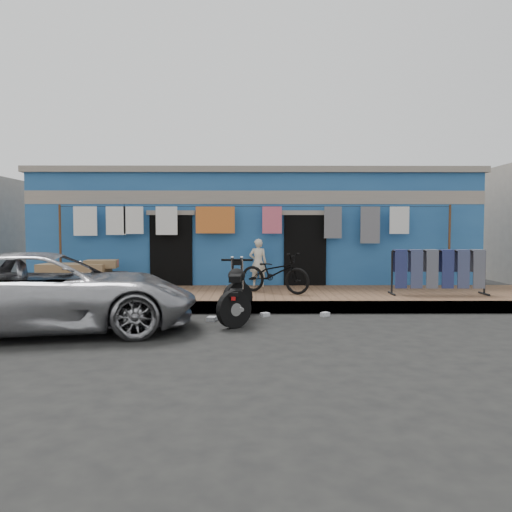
# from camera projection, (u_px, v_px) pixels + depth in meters

# --- Properties ---
(ground) EXTENTS (80.00, 80.00, 0.00)m
(ground) POSITION_uv_depth(u_px,v_px,m) (257.00, 328.00, 8.62)
(ground) COLOR black
(ground) RESTS_ON ground
(sidewalk) EXTENTS (28.00, 3.00, 0.25)m
(sidewalk) POSITION_uv_depth(u_px,v_px,m) (256.00, 298.00, 11.61)
(sidewalk) COLOR brown
(sidewalk) RESTS_ON ground
(curb) EXTENTS (28.00, 0.10, 0.25)m
(curb) POSITION_uv_depth(u_px,v_px,m) (256.00, 307.00, 10.16)
(curb) COLOR gray
(curb) RESTS_ON ground
(building) EXTENTS (12.20, 5.20, 3.36)m
(building) POSITION_uv_depth(u_px,v_px,m) (255.00, 230.00, 15.51)
(building) COLOR #245593
(building) RESTS_ON ground
(clothesline) EXTENTS (10.06, 0.06, 2.10)m
(clothesline) POSITION_uv_depth(u_px,v_px,m) (235.00, 225.00, 12.77)
(clothesline) COLOR brown
(clothesline) RESTS_ON sidewalk
(car) EXTENTS (5.26, 3.22, 1.38)m
(car) POSITION_uv_depth(u_px,v_px,m) (51.00, 291.00, 8.27)
(car) COLOR #ACACB1
(car) RESTS_ON ground
(seated_person) EXTENTS (0.45, 0.30, 1.23)m
(seated_person) POSITION_uv_depth(u_px,v_px,m) (258.00, 263.00, 12.76)
(seated_person) COLOR beige
(seated_person) RESTS_ON sidewalk
(bicycle) EXTENTS (1.83, 1.44, 1.14)m
(bicycle) POSITION_uv_depth(u_px,v_px,m) (275.00, 268.00, 11.48)
(bicycle) COLOR black
(bicycle) RESTS_ON sidewalk
(motorcycle) EXTENTS (0.68, 1.77, 1.13)m
(motorcycle) POSITION_uv_depth(u_px,v_px,m) (236.00, 291.00, 9.31)
(motorcycle) COLOR black
(motorcycle) RESTS_ON ground
(charpoy) EXTENTS (2.08, 1.05, 0.69)m
(charpoy) POSITION_uv_depth(u_px,v_px,m) (83.00, 275.00, 12.15)
(charpoy) COLOR brown
(charpoy) RESTS_ON sidewalk
(jeans_rack) EXTENTS (2.20, 0.53, 1.05)m
(jeans_rack) POSITION_uv_depth(u_px,v_px,m) (438.00, 271.00, 11.18)
(jeans_rack) COLOR black
(jeans_rack) RESTS_ON sidewalk
(litter_a) EXTENTS (0.20, 0.19, 0.07)m
(litter_a) POSITION_uv_depth(u_px,v_px,m) (265.00, 314.00, 9.82)
(litter_a) COLOR silver
(litter_a) RESTS_ON ground
(litter_b) EXTENTS (0.20, 0.20, 0.08)m
(litter_b) POSITION_uv_depth(u_px,v_px,m) (325.00, 314.00, 9.81)
(litter_b) COLOR silver
(litter_b) RESTS_ON ground
(litter_c) EXTENTS (0.20, 0.23, 0.08)m
(litter_c) POSITION_uv_depth(u_px,v_px,m) (212.00, 319.00, 9.33)
(litter_c) COLOR silver
(litter_c) RESTS_ON ground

